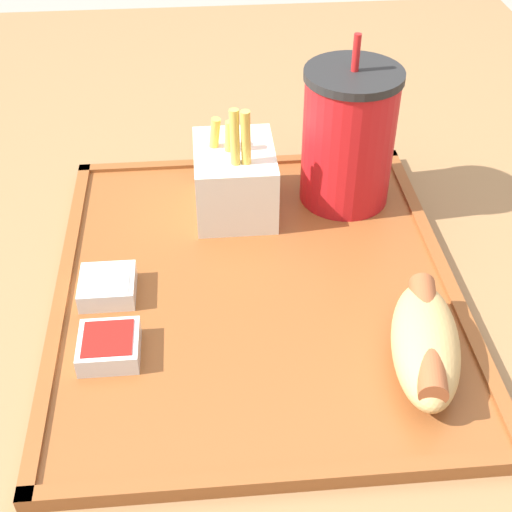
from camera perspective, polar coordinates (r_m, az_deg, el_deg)
name	(u,v)px	position (r m, az deg, el deg)	size (l,w,h in m)	color
food_tray	(256,286)	(0.64, 0.00, -2.40)	(0.41, 0.35, 0.01)	brown
soda_cup	(348,137)	(0.71, 7.41, 9.42)	(0.09, 0.09, 0.17)	red
hot_dog_far	(425,342)	(0.57, 13.40, -6.73)	(0.14, 0.08, 0.04)	tan
fries_carton	(235,178)	(0.71, -1.72, 6.22)	(0.10, 0.08, 0.12)	silver
sauce_cup_mayo	(108,286)	(0.63, -11.79, -2.34)	(0.05, 0.05, 0.02)	silver
sauce_cup_ketchup	(109,346)	(0.58, -11.67, -7.04)	(0.05, 0.05, 0.02)	silver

